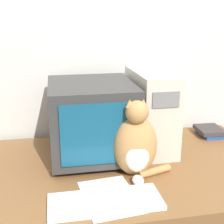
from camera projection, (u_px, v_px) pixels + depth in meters
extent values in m
cube|color=silver|center=(102.00, 53.00, 1.87)|extent=(7.00, 0.05, 2.50)
cube|color=#333333|center=(92.00, 152.00, 1.66)|extent=(0.29, 0.29, 0.02)
cube|color=#333333|center=(92.00, 117.00, 1.60)|extent=(0.42, 0.48, 0.36)
cube|color=navy|center=(99.00, 135.00, 1.37)|extent=(0.34, 0.01, 0.28)
cube|color=beige|center=(151.00, 110.00, 1.70)|extent=(0.19, 0.44, 0.43)
cube|color=slate|center=(166.00, 100.00, 1.46)|extent=(0.13, 0.01, 0.08)
cube|color=silver|center=(105.00, 202.00, 1.22)|extent=(0.45, 0.18, 0.02)
cube|color=silver|center=(105.00, 199.00, 1.22)|extent=(0.40, 0.14, 0.00)
ellipsoid|color=#B7844C|center=(135.00, 146.00, 1.42)|extent=(0.22, 0.18, 0.28)
ellipsoid|color=beige|center=(137.00, 156.00, 1.36)|extent=(0.11, 0.06, 0.16)
sphere|color=#B7844C|center=(137.00, 112.00, 1.34)|extent=(0.11, 0.11, 0.10)
cone|color=#B7844C|center=(130.00, 103.00, 1.32)|extent=(0.04, 0.04, 0.03)
cone|color=#B7844C|center=(143.00, 103.00, 1.33)|extent=(0.04, 0.04, 0.03)
ellipsoid|color=beige|center=(138.00, 180.00, 1.36)|extent=(0.06, 0.08, 0.04)
cylinder|color=#B7844C|center=(154.00, 171.00, 1.45)|extent=(0.17, 0.08, 0.03)
cube|color=#234793|center=(210.00, 133.00, 1.92)|extent=(0.12, 0.16, 0.02)
cube|color=#383333|center=(209.00, 130.00, 1.91)|extent=(0.15, 0.18, 0.02)
cylinder|color=navy|center=(76.00, 197.00, 1.26)|extent=(0.15, 0.01, 0.01)
cube|color=white|center=(110.00, 197.00, 1.27)|extent=(0.24, 0.32, 0.00)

